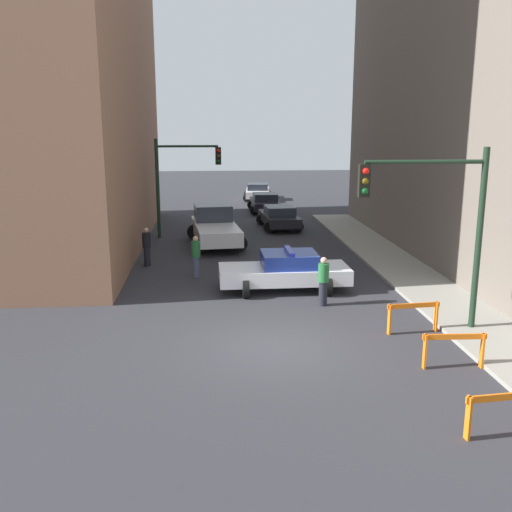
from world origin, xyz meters
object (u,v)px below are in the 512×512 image
(traffic_light_near, at_px, (441,212))
(pedestrian_crossing, at_px, (196,256))
(parked_car_mid, at_px, (265,202))
(parked_car_far, at_px, (258,191))
(traffic_light_far, at_px, (178,174))
(barrier_back, at_px, (413,313))
(pedestrian_corner, at_px, (147,246))
(parked_car_near, at_px, (279,217))
(pedestrian_sidewalk, at_px, (323,281))
(police_car, at_px, (285,271))
(white_truck, at_px, (215,227))
(barrier_mid, at_px, (454,345))
(barrier_front, at_px, (503,407))

(traffic_light_near, bearing_deg, pedestrian_crossing, 136.23)
(parked_car_mid, relative_size, parked_car_far, 0.97)
(traffic_light_near, relative_size, traffic_light_far, 1.00)
(barrier_back, bearing_deg, pedestrian_corner, 134.24)
(barrier_back, bearing_deg, pedestrian_crossing, 133.36)
(traffic_light_far, xyz_separation_m, parked_car_near, (5.62, 2.27, -2.72))
(pedestrian_corner, height_order, pedestrian_sidewalk, same)
(police_car, relative_size, parked_car_mid, 1.10)
(white_truck, xyz_separation_m, barrier_mid, (5.70, -15.47, -0.29))
(traffic_light_near, height_order, white_truck, traffic_light_near)
(traffic_light_near, bearing_deg, parked_car_mid, 96.36)
(traffic_light_far, distance_m, pedestrian_corner, 6.83)
(parked_car_mid, bearing_deg, barrier_front, -86.40)
(barrier_front, bearing_deg, barrier_back, 87.53)
(police_car, distance_m, white_truck, 8.67)
(traffic_light_near, height_order, pedestrian_corner, traffic_light_near)
(traffic_light_near, relative_size, pedestrian_corner, 3.13)
(traffic_light_far, distance_m, parked_car_far, 16.26)
(police_car, bearing_deg, parked_car_far, -3.22)
(pedestrian_sidewalk, bearing_deg, parked_car_near, -170.17)
(traffic_light_near, relative_size, barrier_front, 3.26)
(pedestrian_sidewalk, xyz_separation_m, barrier_front, (1.85, -8.38, -0.24))
(parked_car_mid, xyz_separation_m, pedestrian_sidewalk, (-0.10, -20.79, 0.19))
(pedestrian_sidewalk, distance_m, barrier_front, 8.58)
(barrier_front, bearing_deg, parked_car_mid, 93.44)
(white_truck, distance_m, barrier_mid, 16.49)
(traffic_light_far, relative_size, pedestrian_sidewalk, 3.13)
(police_car, bearing_deg, pedestrian_crossing, 56.84)
(parked_car_mid, height_order, parked_car_far, same)
(pedestrian_sidewalk, relative_size, barrier_mid, 1.04)
(police_car, height_order, barrier_mid, police_car)
(white_truck, distance_m, parked_car_mid, 11.14)
(white_truck, height_order, barrier_back, white_truck)
(pedestrian_sidewalk, bearing_deg, traffic_light_far, -145.48)
(parked_car_near, xyz_separation_m, parked_car_far, (-0.16, 12.81, 0.00))
(white_truck, relative_size, pedestrian_crossing, 3.35)
(parked_car_near, distance_m, barrier_back, 17.34)
(white_truck, height_order, parked_car_near, white_truck)
(pedestrian_sidewalk, bearing_deg, traffic_light_near, 56.18)
(parked_car_near, height_order, pedestrian_sidewalk, pedestrian_sidewalk)
(white_truck, bearing_deg, barrier_back, -72.43)
(traffic_light_near, xyz_separation_m, police_car, (-3.74, 4.62, -2.81))
(barrier_mid, relative_size, barrier_back, 1.00)
(barrier_mid, bearing_deg, white_truck, 110.22)
(parked_car_far, xyz_separation_m, pedestrian_corner, (-6.56, -21.32, 0.19))
(parked_car_near, relative_size, pedestrian_crossing, 2.66)
(pedestrian_sidewalk, relative_size, barrier_back, 1.04)
(pedestrian_crossing, bearing_deg, traffic_light_far, 69.75)
(parked_car_near, relative_size, barrier_back, 2.76)
(police_car, xyz_separation_m, pedestrian_sidewalk, (1.02, -1.92, 0.14))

